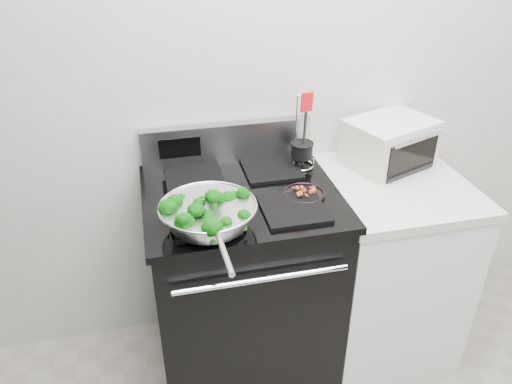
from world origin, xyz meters
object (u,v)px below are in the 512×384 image
object	(u,v)px
bacon_plate	(304,192)
toaster_oven	(389,143)
gas_range	(243,281)
skillet	(208,213)
utensil_holder	(302,154)

from	to	relation	value
bacon_plate	toaster_oven	distance (m)	0.54
gas_range	skillet	distance (m)	0.58
gas_range	bacon_plate	xyz separation A→B (m)	(0.24, -0.07, 0.48)
gas_range	bacon_plate	distance (m)	0.54
utensil_holder	toaster_oven	distance (m)	0.41
bacon_plate	utensil_holder	size ratio (longest dim) A/B	0.48
skillet	utensil_holder	world-z (taller)	utensil_holder
skillet	utensil_holder	distance (m)	0.60
skillet	toaster_oven	size ratio (longest dim) A/B	1.28
utensil_holder	toaster_oven	xyz separation A→B (m)	(0.41, -0.00, 0.01)
toaster_oven	utensil_holder	bearing A→B (deg)	158.99
bacon_plate	utensil_holder	distance (m)	0.26
utensil_holder	toaster_oven	bearing A→B (deg)	-7.42
gas_range	toaster_oven	world-z (taller)	toaster_oven
bacon_plate	toaster_oven	bearing A→B (deg)	26.57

